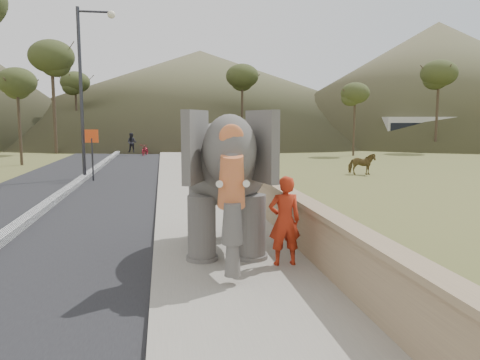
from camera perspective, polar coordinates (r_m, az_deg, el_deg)
name	(u,v)px	position (r m, az deg, el deg)	size (l,w,h in m)	color
ground	(235,276)	(8.80, -0.66, -11.58)	(160.00, 160.00, 0.00)	olive
road	(63,196)	(18.83, -20.72, -1.78)	(7.00, 120.00, 0.03)	black
median	(63,193)	(18.81, -20.74, -1.50)	(0.35, 120.00, 0.22)	black
walkway	(196,191)	(18.49, -5.36, -1.31)	(3.00, 120.00, 0.15)	#9E9687
parapet	(238,178)	(18.61, -0.30, 0.26)	(0.30, 120.00, 1.10)	tan
lamppost	(87,76)	(23.52, -18.12, 11.94)	(1.76, 0.36, 8.00)	#2E2F33
signboard	(92,146)	(22.72, -17.60, 3.97)	(0.60, 0.08, 2.40)	#2D2D33
cow	(362,164)	(25.05, 14.62, 1.90)	(0.61, 1.34, 1.13)	brown
distant_car	(386,142)	(46.73, 17.36, 4.43)	(1.70, 4.23, 1.44)	silver
bus_white	(442,133)	(49.33, 23.42, 5.27)	(2.50, 11.00, 3.10)	beige
hill_right	(436,82)	(71.01, 22.76, 10.98)	(56.00, 56.00, 16.00)	brown
hill_far	(200,94)	(78.59, -4.86, 10.39)	(80.00, 80.00, 14.00)	brown
elephant_and_man	(225,182)	(9.83, -1.83, -0.27)	(2.37, 4.03, 2.83)	slate
motorcyclist	(139,147)	(38.20, -12.19, 3.99)	(1.91, 1.76, 1.81)	maroon
trees	(173,102)	(37.41, -8.13, 9.37)	(41.23, 42.47, 9.60)	#473828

